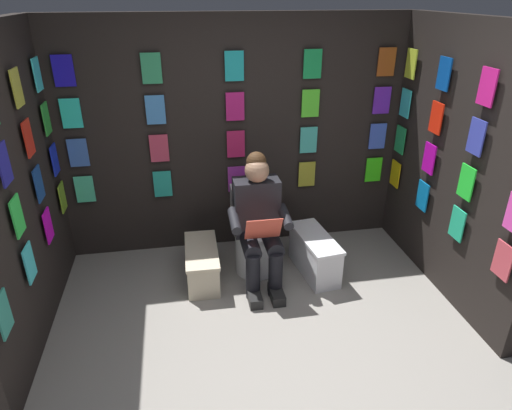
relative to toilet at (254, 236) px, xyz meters
The scene contains 8 objects.
ground_plane 1.56m from the toilet, 86.36° to the left, with size 30.00×30.00×0.00m, color gray.
display_wall_back 0.97m from the toilet, 79.91° to the right, with size 3.39×0.14×2.25m.
display_wall_left 1.86m from the toilet, 162.13° to the left, with size 0.14×2.02×2.25m.
display_wall_right 2.03m from the toilet, 16.04° to the left, with size 0.14×2.02×2.25m.
toilet is the anchor object (origin of this frame).
person_reading 0.35m from the toilet, 89.84° to the left, with size 0.52×0.68×1.19m.
comic_longbox_near 0.59m from the toilet, 158.79° to the left, with size 0.35×0.71×0.39m.
comic_longbox_far 0.55m from the toilet, 14.80° to the left, with size 0.30×0.69×0.32m.
Camera 1 is at (0.54, 2.11, 2.42)m, focal length 31.55 mm.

